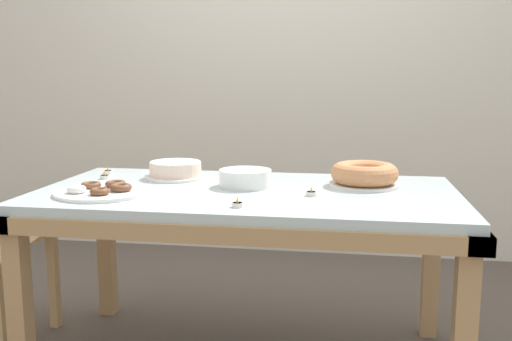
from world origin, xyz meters
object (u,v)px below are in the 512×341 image
plate_stack (245,178)px  cake_chocolate_round (176,170)px  tealight_centre (311,193)px  tealight_near_front (108,172)px  cake_golden_bundt (364,175)px  pastry_platter (103,191)px  tealight_right_edge (237,204)px  tealight_left_edge (105,177)px

plate_stack → cake_chocolate_round: bearing=156.5°
cake_chocolate_round → tealight_centre: cake_chocolate_round is taller
tealight_near_front → cake_golden_bundt: bearing=-5.7°
pastry_platter → tealight_right_edge: pastry_platter is taller
pastry_platter → plate_stack: plate_stack is taller
pastry_platter → tealight_left_edge: (-0.13, 0.30, -0.00)m
cake_golden_bundt → tealight_centre: bearing=-131.1°
tealight_left_edge → tealight_near_front: bearing=107.6°
cake_chocolate_round → tealight_centre: (0.61, -0.28, -0.02)m
cake_chocolate_round → cake_golden_bundt: (0.81, -0.05, 0.01)m
cake_golden_bundt → tealight_near_front: size_ratio=7.02×
cake_golden_bundt → plate_stack: cake_golden_bundt is taller
tealight_left_edge → cake_chocolate_round: bearing=12.9°
tealight_centre → tealight_near_front: 1.01m
cake_golden_bundt → tealight_left_edge: bearing=-179.3°
tealight_near_front → pastry_platter: bearing=-68.7°
tealight_centre → cake_golden_bundt: bearing=48.9°
tealight_near_front → tealight_left_edge: (0.04, -0.13, 0.00)m
tealight_near_front → tealight_left_edge: size_ratio=1.00×
tealight_left_edge → tealight_centre: bearing=-13.3°
cake_chocolate_round → tealight_left_edge: 0.31m
pastry_platter → tealight_near_front: size_ratio=8.92×
cake_golden_bundt → tealight_near_front: (-1.14, 0.11, -0.04)m
plate_stack → pastry_platter: bearing=-155.9°
pastry_platter → tealight_near_front: bearing=111.3°
cake_chocolate_round → tealight_near_front: (-0.34, 0.06, -0.02)m
cake_golden_bundt → pastry_platter: cake_golden_bundt is taller
cake_golden_bundt → tealight_near_front: bearing=174.3°
pastry_platter → tealight_left_edge: 0.33m
cake_golden_bundt → tealight_centre: (-0.20, -0.23, -0.04)m
tealight_left_edge → tealight_right_edge: (0.67, -0.44, 0.00)m
tealight_near_front → tealight_left_edge: bearing=-72.4°
tealight_centre → tealight_left_edge: (-0.91, 0.21, 0.00)m
cake_chocolate_round → pastry_platter: size_ratio=0.75×
cake_chocolate_round → plate_stack: (0.34, -0.15, 0.00)m
cake_chocolate_round → cake_golden_bundt: cake_golden_bundt is taller
tealight_centre → tealight_right_edge: same height
cake_golden_bundt → tealight_left_edge: cake_golden_bundt is taller
pastry_platter → tealight_centre: 0.78m
pastry_platter → tealight_centre: (0.78, 0.09, -0.00)m
tealight_centre → plate_stack: bearing=153.5°
plate_stack → tealight_near_front: bearing=163.1°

